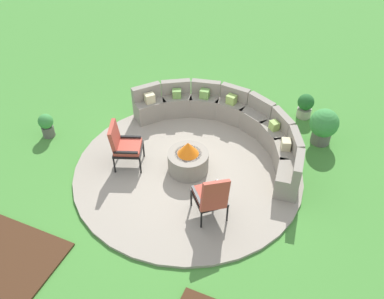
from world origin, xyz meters
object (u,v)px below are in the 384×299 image
object	(u,v)px
curved_stone_bench	(231,123)
lounge_chair_front_left	(123,144)
potted_plant_2	(46,125)
lounge_chair_front_right	(211,196)
fire_pit	(188,159)
potted_plant_1	(305,105)
potted_plant_0	(324,125)

from	to	relation	value
curved_stone_bench	lounge_chair_front_left	size ratio (longest dim) A/B	4.13
potted_plant_2	lounge_chair_front_right	bearing A→B (deg)	-10.65
fire_pit	lounge_chair_front_right	world-z (taller)	lounge_chair_front_right
fire_pit	curved_stone_bench	world-z (taller)	curved_stone_bench
lounge_chair_front_left	fire_pit	bearing A→B (deg)	84.94
potted_plant_1	potted_plant_2	distance (m)	6.09
curved_stone_bench	potted_plant_0	world-z (taller)	curved_stone_bench
potted_plant_0	potted_plant_1	distance (m)	1.00
fire_pit	lounge_chair_front_left	xyz separation A→B (m)	(-1.28, -0.37, 0.26)
fire_pit	lounge_chair_front_left	bearing A→B (deg)	-163.77
lounge_chair_front_left	potted_plant_1	distance (m)	4.52
lounge_chair_front_right	potted_plant_0	bearing A→B (deg)	22.41
potted_plant_0	fire_pit	bearing A→B (deg)	-138.30
potted_plant_0	potted_plant_2	size ratio (longest dim) A/B	1.46
fire_pit	lounge_chair_front_left	distance (m)	1.36
fire_pit	potted_plant_2	size ratio (longest dim) A/B	1.45
lounge_chair_front_right	potted_plant_1	bearing A→B (deg)	34.72
potted_plant_0	potted_plant_1	xyz separation A→B (m)	(-0.56, 0.82, -0.14)
lounge_chair_front_right	potted_plant_1	size ratio (longest dim) A/B	1.71
potted_plant_0	potted_plant_1	world-z (taller)	potted_plant_0
fire_pit	potted_plant_1	xyz separation A→B (m)	(1.80, 2.92, -0.02)
lounge_chair_front_left	potted_plant_1	size ratio (longest dim) A/B	1.67
fire_pit	potted_plant_1	world-z (taller)	fire_pit
fire_pit	curved_stone_bench	size ratio (longest dim) A/B	0.20
curved_stone_bench	potted_plant_2	distance (m)	4.19
curved_stone_bench	lounge_chair_front_right	world-z (taller)	lounge_chair_front_right
curved_stone_bench	lounge_chair_front_right	distance (m)	2.50
potted_plant_2	fire_pit	bearing A→B (deg)	2.97
curved_stone_bench	lounge_chair_front_right	xyz separation A→B (m)	(0.49, -2.45, 0.20)
fire_pit	potted_plant_0	distance (m)	3.16
potted_plant_2	potted_plant_1	bearing A→B (deg)	30.58
lounge_chair_front_right	potted_plant_0	xyz separation A→B (m)	(1.46, 3.09, -0.13)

